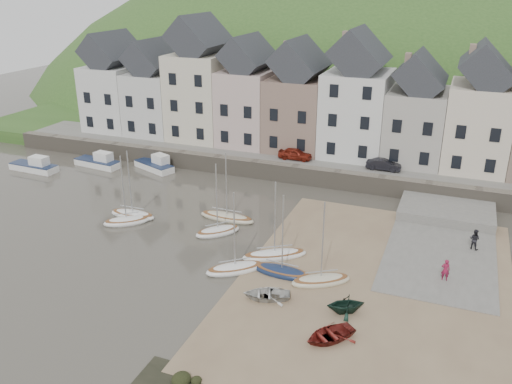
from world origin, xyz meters
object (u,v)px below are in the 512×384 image
at_px(sailboat_0, 133,214).
at_px(person_dark, 474,239).
at_px(car_right, 384,165).
at_px(rowboat_green, 346,304).
at_px(rowboat_red, 329,335).
at_px(person_red, 445,270).
at_px(rowboat_white, 266,294).
at_px(car_left, 295,154).

bearing_deg(sailboat_0, person_dark, 8.84).
xyz_separation_m(person_dark, car_right, (-8.82, 11.66, 1.23)).
relative_size(rowboat_green, rowboat_red, 0.76).
bearing_deg(car_right, person_red, -157.93).
bearing_deg(sailboat_0, rowboat_green, -20.07).
bearing_deg(rowboat_white, person_dark, 115.21).
relative_size(sailboat_0, rowboat_green, 2.64).
bearing_deg(person_dark, sailboat_0, 32.03).
bearing_deg(rowboat_white, sailboat_0, -135.85).
relative_size(rowboat_red, person_red, 1.98).
relative_size(person_dark, car_right, 0.48).
xyz_separation_m(sailboat_0, car_right, (19.16, 16.02, 1.90)).
height_order(sailboat_0, car_left, sailboat_0).
xyz_separation_m(sailboat_0, person_dark, (27.98, 4.35, 0.67)).
bearing_deg(car_left, rowboat_white, -167.16).
height_order(sailboat_0, rowboat_green, sailboat_0).
height_order(person_red, person_dark, person_dark).
xyz_separation_m(rowboat_red, person_red, (5.82, 9.23, 0.53)).
relative_size(rowboat_red, car_right, 0.92).
distance_m(rowboat_white, person_dark, 17.48).
bearing_deg(car_right, rowboat_white, 171.20).
bearing_deg(rowboat_red, person_dark, 103.78).
xyz_separation_m(rowboat_white, car_left, (-5.61, 23.84, 1.83)).
bearing_deg(rowboat_white, car_left, 174.24).
bearing_deg(person_dark, person_red, 95.42).
bearing_deg(sailboat_0, person_red, -2.83).
relative_size(rowboat_white, car_left, 0.86).
height_order(rowboat_white, rowboat_green, rowboat_green).
bearing_deg(sailboat_0, car_left, 58.41).
xyz_separation_m(car_left, car_right, (9.31, 0.00, -0.04)).
height_order(sailboat_0, car_right, sailboat_0).
height_order(sailboat_0, rowboat_white, sailboat_0).
distance_m(rowboat_white, rowboat_red, 5.59).
distance_m(rowboat_green, car_left, 25.94).
bearing_deg(car_right, rowboat_green, -176.43).
bearing_deg(person_red, rowboat_white, 23.50).
xyz_separation_m(person_red, person_dark, (1.81, 5.65, 0.02)).
distance_m(sailboat_0, rowboat_green, 21.96).
xyz_separation_m(sailboat_0, rowboat_white, (15.46, -7.83, 0.12)).
bearing_deg(sailboat_0, car_right, 39.89).
xyz_separation_m(rowboat_green, person_red, (5.55, 6.24, 0.22)).
height_order(rowboat_red, person_dark, person_dark).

